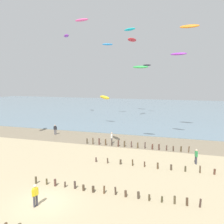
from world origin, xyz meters
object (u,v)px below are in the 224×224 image
(kite_aloft_11, at_px, (132,40))
(kite_aloft_5, at_px, (190,26))
(person_mid_beach, at_px, (35,195))
(kite_aloft_8, at_px, (179,54))
(person_right_flank, at_px, (196,156))
(kite_aloft_0, at_px, (82,20))
(kite_aloft_4, at_px, (141,67))
(kite_aloft_2, at_px, (105,97))
(person_by_waterline, at_px, (55,129))
(kite_aloft_3, at_px, (107,44))
(kite_aloft_7, at_px, (147,65))
(person_left_flank, at_px, (112,138))
(kite_aloft_12, at_px, (130,29))
(kite_aloft_13, at_px, (66,36))

(kite_aloft_11, bearing_deg, kite_aloft_5, 66.65)
(person_mid_beach, relative_size, kite_aloft_8, 0.73)
(person_mid_beach, bearing_deg, kite_aloft_11, 90.09)
(person_mid_beach, xyz_separation_m, person_right_flank, (12.03, 12.50, 0.00))
(kite_aloft_11, bearing_deg, person_right_flank, 46.85)
(kite_aloft_5, bearing_deg, kite_aloft_0, 21.25)
(kite_aloft_5, relative_size, kite_aloft_11, 0.94)
(kite_aloft_4, bearing_deg, kite_aloft_2, 11.30)
(person_by_waterline, bearing_deg, kite_aloft_3, 77.72)
(kite_aloft_3, distance_m, kite_aloft_7, 11.57)
(kite_aloft_5, bearing_deg, kite_aloft_8, 78.74)
(person_left_flank, xyz_separation_m, kite_aloft_2, (-0.53, -1.61, 6.03))
(kite_aloft_0, relative_size, kite_aloft_2, 0.87)
(kite_aloft_0, xyz_separation_m, kite_aloft_12, (3.10, 21.47, 2.70))
(person_right_flank, bearing_deg, kite_aloft_2, 163.71)
(kite_aloft_4, distance_m, kite_aloft_8, 6.43)
(person_mid_beach, height_order, person_left_flank, same)
(kite_aloft_12, bearing_deg, kite_aloft_8, -32.92)
(kite_aloft_4, distance_m, kite_aloft_5, 12.14)
(person_mid_beach, height_order, kite_aloft_7, kite_aloft_7)
(kite_aloft_2, relative_size, kite_aloft_5, 0.94)
(kite_aloft_3, distance_m, kite_aloft_12, 7.40)
(person_mid_beach, relative_size, kite_aloft_5, 0.57)
(kite_aloft_4, bearing_deg, kite_aloft_13, -43.66)
(person_mid_beach, height_order, kite_aloft_5, kite_aloft_5)
(kite_aloft_4, bearing_deg, kite_aloft_11, -75.51)
(kite_aloft_4, xyz_separation_m, kite_aloft_11, (-4.93, 18.24, 6.61))
(person_mid_beach, relative_size, person_left_flank, 1.00)
(kite_aloft_7, relative_size, kite_aloft_13, 0.71)
(person_right_flank, xyz_separation_m, kite_aloft_11, (-12.08, 22.71, 16.72))
(kite_aloft_0, relative_size, kite_aloft_12, 0.72)
(kite_aloft_5, bearing_deg, kite_aloft_2, 47.29)
(person_by_waterline, distance_m, kite_aloft_12, 31.25)
(kite_aloft_5, distance_m, kite_aloft_13, 29.41)
(kite_aloft_11, distance_m, kite_aloft_13, 16.13)
(person_right_flank, height_order, kite_aloft_13, kite_aloft_13)
(kite_aloft_3, relative_size, kite_aloft_5, 0.83)
(person_by_waterline, height_order, kite_aloft_5, kite_aloft_5)
(person_mid_beach, bearing_deg, kite_aloft_0, 104.05)
(kite_aloft_3, xyz_separation_m, kite_aloft_5, (17.40, -12.75, 0.18))
(person_mid_beach, height_order, kite_aloft_13, kite_aloft_13)
(person_right_flank, relative_size, kite_aloft_5, 0.57)
(kite_aloft_7, height_order, kite_aloft_12, kite_aloft_12)
(person_right_flank, height_order, kite_aloft_2, kite_aloft_2)
(kite_aloft_7, bearing_deg, person_right_flank, -65.37)
(person_right_flank, height_order, kite_aloft_3, kite_aloft_3)
(kite_aloft_5, distance_m, kite_aloft_8, 6.44)
(kite_aloft_2, bearing_deg, kite_aloft_3, 156.95)
(person_mid_beach, relative_size, kite_aloft_2, 0.61)
(kite_aloft_12, bearing_deg, kite_aloft_7, 56.85)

